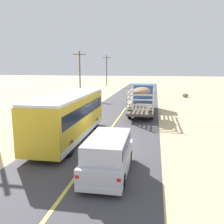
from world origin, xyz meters
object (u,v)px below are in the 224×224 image
Objects in this scene: power_pole_mid at (80,72)px; boulder_mid_field at (185,95)px; livestock_truck at (143,96)px; bus at (69,116)px; power_pole_far at (107,70)px; car_far at (145,89)px; suv_near at (108,154)px.

boulder_mid_field is (17.98, 1.73, -3.85)m from power_pole_mid.
bus is at bearing -110.17° from livestock_truck.
power_pole_far is at bearing 128.91° from boulder_mid_field.
power_pole_mid is at bearing -143.60° from car_far.
power_pole_mid is (-11.55, 12.92, 2.38)m from livestock_truck.
power_pole_mid reaches higher than suv_near.
bus is 29.26m from boulder_mid_field.
livestock_truck is at bearing -88.07° from car_far.
car_far is at bearing 138.69° from boulder_mid_field.
livestock_truck is at bearing 87.54° from suv_near.
livestock_truck reaches higher than car_far.
car_far is 19.68m from power_pole_far.
suv_near is 38.68m from car_far.
car_far is 9.50m from boulder_mid_field.
livestock_truck reaches higher than suv_near.
power_pole_far reaches higher than livestock_truck.
bus is (-3.80, 5.33, 0.66)m from suv_near.
power_pole_mid reaches higher than boulder_mid_field.
livestock_truck is 17.50m from power_pole_mid.
livestock_truck is at bearing 69.83° from bus.
power_pole_mid is (-6.99, 25.35, 2.42)m from bus.
boulder_mid_field is at bearing 77.49° from suv_near.
livestock_truck is at bearing -48.19° from power_pole_mid.
suv_near is 1.05× the size of car_far.
livestock_truck is at bearing -113.69° from boulder_mid_field.
power_pole_far is 28.91m from boulder_mid_field.
livestock_truck is 20.96m from car_far.
power_pole_mid is 7.37× the size of boulder_mid_field.
suv_near is at bearing -54.52° from bus.
power_pole_mid is (-10.85, -8.00, 3.48)m from car_far.
power_pole_mid reaches higher than livestock_truck.
livestock_truck is 1.25× the size of power_pole_mid.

